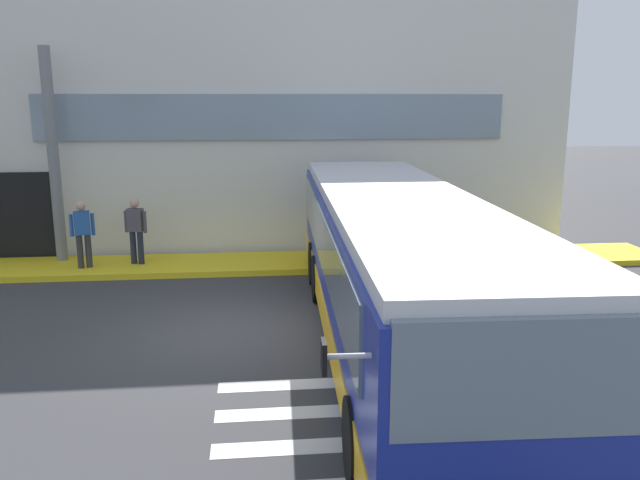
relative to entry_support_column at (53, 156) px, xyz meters
name	(u,v)px	position (x,y,z in m)	size (l,w,h in m)	color
ground_plane	(235,332)	(4.63, -5.40, -2.86)	(80.00, 90.00, 0.02)	#353538
bay_paint_stripes	(385,442)	(6.63, -9.60, -2.85)	(4.40, 3.96, 0.01)	silver
terminal_building	(221,113)	(3.95, 6.17, 0.96)	(20.32, 13.80, 7.63)	silver
boarding_curb	(240,264)	(4.63, -0.60, -2.78)	(22.52, 2.00, 0.15)	yellow
entry_support_column	(53,156)	(0.00, 0.00, 0.00)	(0.28, 0.28, 5.40)	slate
bus_main_foreground	(397,273)	(7.48, -6.40, -1.52)	(3.42, 11.98, 2.70)	navy
passenger_near_column	(83,230)	(0.79, -0.84, -1.74)	(0.57, 0.44, 1.68)	#2D2D33
passenger_by_doorway	(136,228)	(2.04, -0.60, -1.77)	(0.57, 0.31, 1.68)	#1E2338
safety_bollard_yellow	(345,258)	(7.22, -1.80, -2.40)	(0.18, 0.18, 0.90)	yellow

